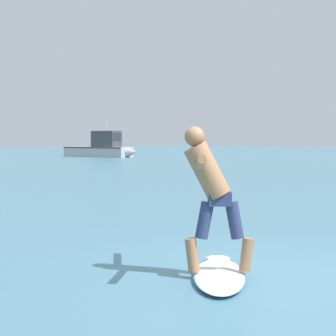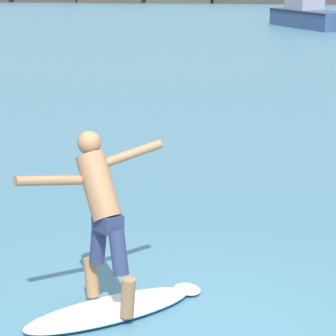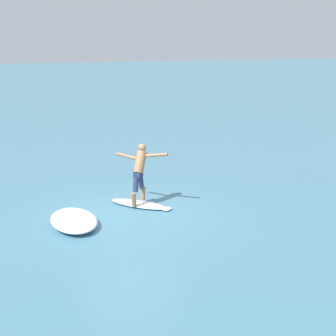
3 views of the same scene
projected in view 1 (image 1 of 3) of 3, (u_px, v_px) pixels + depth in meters
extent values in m
plane|color=teal|center=(279.00, 277.00, 6.56)|extent=(200.00, 200.00, 0.00)
ellipsoid|color=white|center=(219.00, 275.00, 6.48)|extent=(1.74, 1.61, 0.08)
ellipsoid|color=white|center=(218.00, 258.00, 7.39)|extent=(0.40, 0.41, 0.07)
ellipsoid|color=#2870B2|center=(219.00, 275.00, 6.48)|extent=(1.76, 1.62, 0.04)
cone|color=black|center=(221.00, 302.00, 5.76)|extent=(0.07, 0.07, 0.14)
cone|color=black|center=(236.00, 299.00, 5.87)|extent=(0.07, 0.07, 0.14)
cone|color=black|center=(205.00, 299.00, 5.89)|extent=(0.07, 0.07, 0.14)
cylinder|color=#9A6C48|center=(192.00, 255.00, 6.46)|extent=(0.22, 0.22, 0.40)
cylinder|color=navy|center=(205.00, 220.00, 6.44)|extent=(0.26, 0.26, 0.44)
cylinder|color=#9A6C48|center=(246.00, 255.00, 6.47)|extent=(0.22, 0.22, 0.40)
cylinder|color=navy|center=(234.00, 220.00, 6.45)|extent=(0.26, 0.26, 0.44)
cube|color=navy|center=(220.00, 199.00, 6.43)|extent=(0.33, 0.33, 0.16)
cylinder|color=#9A6C48|center=(207.00, 171.00, 6.41)|extent=(0.58, 0.58, 0.69)
sphere|color=#9A6C48|center=(194.00, 136.00, 6.39)|extent=(0.23, 0.23, 0.23)
cylinder|color=#9A6C48|center=(201.00, 163.00, 5.94)|extent=(0.55, 0.54, 0.20)
cylinder|color=#9A6C48|center=(196.00, 150.00, 6.87)|extent=(0.54, 0.54, 0.20)
cube|color=#AFACAE|center=(98.00, 152.00, 50.92)|extent=(3.00, 7.05, 0.90)
cone|color=#AFACAE|center=(132.00, 152.00, 48.73)|extent=(1.11, 1.34, 0.90)
cube|color=black|center=(98.00, 148.00, 50.90)|extent=(3.04, 7.00, 0.08)
cube|color=#3E3F43|center=(106.00, 139.00, 50.29)|extent=(1.78, 2.73, 1.44)
cube|color=#232D38|center=(117.00, 137.00, 49.57)|extent=(1.07, 0.22, 0.72)
cylinder|color=silver|center=(106.00, 126.00, 50.23)|extent=(0.06, 0.06, 0.90)
cube|color=black|center=(70.00, 151.00, 52.91)|extent=(0.40, 0.34, 0.52)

